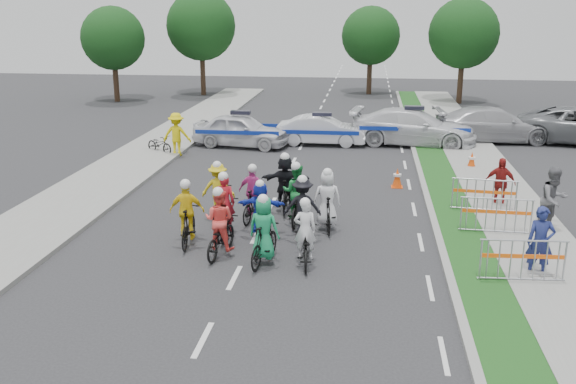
# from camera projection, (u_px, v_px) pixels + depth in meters

# --- Properties ---
(ground) EXTENTS (90.00, 90.00, 0.00)m
(ground) POSITION_uv_depth(u_px,v_px,m) (235.00, 278.00, 15.35)
(ground) COLOR #28282B
(ground) RESTS_ON ground
(curb_right) EXTENTS (0.20, 60.00, 0.12)m
(curb_right) POSITION_uv_depth(u_px,v_px,m) (433.00, 218.00, 19.48)
(curb_right) COLOR gray
(curb_right) RESTS_ON ground
(grass_strip) EXTENTS (1.20, 60.00, 0.11)m
(grass_strip) POSITION_uv_depth(u_px,v_px,m) (456.00, 219.00, 19.39)
(grass_strip) COLOR #194F1A
(grass_strip) RESTS_ON ground
(sidewalk_right) EXTENTS (2.40, 60.00, 0.13)m
(sidewalk_right) POSITION_uv_depth(u_px,v_px,m) (518.00, 221.00, 19.17)
(sidewalk_right) COLOR gray
(sidewalk_right) RESTS_ON ground
(sidewalk_left) EXTENTS (3.00, 60.00, 0.13)m
(sidewalk_left) POSITION_uv_depth(u_px,v_px,m) (70.00, 204.00, 20.88)
(sidewalk_left) COLOR gray
(sidewalk_left) RESTS_ON ground
(rider_0) EXTENTS (0.79, 1.80, 1.78)m
(rider_0) POSITION_uv_depth(u_px,v_px,m) (305.00, 242.00, 15.99)
(rider_0) COLOR black
(rider_0) RESTS_ON ground
(rider_1) EXTENTS (0.86, 1.83, 1.86)m
(rider_1) POSITION_uv_depth(u_px,v_px,m) (264.00, 237.00, 15.99)
(rider_1) COLOR black
(rider_1) RESTS_ON ground
(rider_2) EXTENTS (0.88, 1.90, 1.87)m
(rider_2) POSITION_uv_depth(u_px,v_px,m) (220.00, 230.00, 16.58)
(rider_2) COLOR black
(rider_2) RESTS_ON ground
(rider_3) EXTENTS (0.97, 1.82, 1.87)m
(rider_3) POSITION_uv_depth(u_px,v_px,m) (188.00, 220.00, 17.28)
(rider_3) COLOR black
(rider_3) RESTS_ON ground
(rider_4) EXTENTS (1.09, 1.89, 1.87)m
(rider_4) POSITION_uv_depth(u_px,v_px,m) (302.00, 214.00, 17.70)
(rider_4) COLOR black
(rider_4) RESTS_ON ground
(rider_5) EXTENTS (1.35, 1.61, 1.69)m
(rider_5) POSITION_uv_depth(u_px,v_px,m) (261.00, 213.00, 17.85)
(rider_5) COLOR black
(rider_5) RESTS_ON ground
(rider_6) EXTENTS (0.81, 1.91, 1.90)m
(rider_6) POSITION_uv_depth(u_px,v_px,m) (225.00, 215.00, 17.96)
(rider_6) COLOR black
(rider_6) RESTS_ON ground
(rider_7) EXTENTS (0.85, 1.83, 1.87)m
(rider_7) POSITION_uv_depth(u_px,v_px,m) (327.00, 206.00, 18.45)
(rider_7) COLOR black
(rider_7) RESTS_ON ground
(rider_8) EXTENTS (0.80, 1.87, 1.90)m
(rider_8) POSITION_uv_depth(u_px,v_px,m) (296.00, 200.00, 19.05)
(rider_8) COLOR black
(rider_8) RESTS_ON ground
(rider_9) EXTENTS (0.96, 1.77, 1.79)m
(rider_9) POSITION_uv_depth(u_px,v_px,m) (253.00, 199.00, 19.22)
(rider_9) COLOR black
(rider_9) RESTS_ON ground
(rider_10) EXTENTS (1.02, 1.80, 1.82)m
(rider_10) POSITION_uv_depth(u_px,v_px,m) (219.00, 196.00, 19.45)
(rider_10) COLOR black
(rider_10) RESTS_ON ground
(rider_11) EXTENTS (1.56, 1.86, 1.92)m
(rider_11) POSITION_uv_depth(u_px,v_px,m) (285.00, 187.00, 20.09)
(rider_11) COLOR black
(rider_11) RESTS_ON ground
(police_car_0) EXTENTS (4.65, 2.48, 1.51)m
(police_car_0) POSITION_uv_depth(u_px,v_px,m) (241.00, 130.00, 29.49)
(police_car_0) COLOR silver
(police_car_0) RESTS_ON ground
(police_car_1) EXTENTS (4.12, 1.48, 1.35)m
(police_car_1) POSITION_uv_depth(u_px,v_px,m) (322.00, 130.00, 29.93)
(police_car_1) COLOR silver
(police_car_1) RESTS_ON ground
(police_car_2) EXTENTS (6.03, 3.16, 1.67)m
(police_car_2) POSITION_uv_depth(u_px,v_px,m) (413.00, 127.00, 29.81)
(police_car_2) COLOR silver
(police_car_2) RESTS_ON ground
(civilian_sedan) EXTENTS (5.81, 2.77, 1.64)m
(civilian_sedan) POSITION_uv_depth(u_px,v_px,m) (494.00, 125.00, 30.54)
(civilian_sedan) COLOR #AEAEB3
(civilian_sedan) RESTS_ON ground
(spectator_0) EXTENTS (0.68, 0.49, 1.75)m
(spectator_0) POSITION_uv_depth(u_px,v_px,m) (540.00, 242.00, 15.19)
(spectator_0) COLOR navy
(spectator_0) RESTS_ON ground
(spectator_1) EXTENTS (1.14, 1.06, 1.89)m
(spectator_1) POSITION_uv_depth(u_px,v_px,m) (554.00, 199.00, 18.31)
(spectator_1) COLOR slate
(spectator_1) RESTS_ON ground
(spectator_2) EXTENTS (1.03, 0.62, 1.63)m
(spectator_2) POSITION_uv_depth(u_px,v_px,m) (500.00, 183.00, 20.52)
(spectator_2) COLOR maroon
(spectator_2) RESTS_ON ground
(marshal_hiviz) EXTENTS (1.22, 0.72, 1.87)m
(marshal_hiviz) POSITION_uv_depth(u_px,v_px,m) (177.00, 134.00, 27.62)
(marshal_hiviz) COLOR #D8C50B
(marshal_hiviz) RESTS_ON ground
(barrier_0) EXTENTS (2.02, 0.61, 1.12)m
(barrier_0) POSITION_uv_depth(u_px,v_px,m) (522.00, 263.00, 14.81)
(barrier_0) COLOR #A5A8AD
(barrier_0) RESTS_ON ground
(barrier_1) EXTENTS (2.02, 0.59, 1.12)m
(barrier_1) POSITION_uv_depth(u_px,v_px,m) (496.00, 217.00, 17.98)
(barrier_1) COLOR #A5A8AD
(barrier_1) RESTS_ON ground
(barrier_2) EXTENTS (2.04, 0.70, 1.12)m
(barrier_2) POSITION_uv_depth(u_px,v_px,m) (484.00, 197.00, 19.92)
(barrier_2) COLOR #A5A8AD
(barrier_2) RESTS_ON ground
(cone_0) EXTENTS (0.40, 0.40, 0.70)m
(cone_0) POSITION_uv_depth(u_px,v_px,m) (397.00, 178.00, 22.93)
(cone_0) COLOR #F24C0C
(cone_0) RESTS_ON ground
(cone_1) EXTENTS (0.40, 0.40, 0.70)m
(cone_1) POSITION_uv_depth(u_px,v_px,m) (472.00, 161.00, 25.50)
(cone_1) COLOR #F24C0C
(cone_1) RESTS_ON ground
(parked_bike) EXTENTS (1.60, 1.30, 0.82)m
(parked_bike) POSITION_uv_depth(u_px,v_px,m) (160.00, 144.00, 28.18)
(parked_bike) COLOR black
(parked_bike) RESTS_ON ground
(tree_0) EXTENTS (4.20, 4.20, 6.30)m
(tree_0) POSITION_uv_depth(u_px,v_px,m) (113.00, 38.00, 42.54)
(tree_0) COLOR #382619
(tree_0) RESTS_ON ground
(tree_1) EXTENTS (4.55, 4.55, 6.82)m
(tree_1) POSITION_uv_depth(u_px,v_px,m) (464.00, 34.00, 41.57)
(tree_1) COLOR #382619
(tree_1) RESTS_ON ground
(tree_3) EXTENTS (4.90, 4.90, 7.35)m
(tree_3) POSITION_uv_depth(u_px,v_px,m) (201.00, 26.00, 45.55)
(tree_3) COLOR #382619
(tree_3) RESTS_ON ground
(tree_4) EXTENTS (4.20, 4.20, 6.30)m
(tree_4) POSITION_uv_depth(u_px,v_px,m) (371.00, 36.00, 46.20)
(tree_4) COLOR #382619
(tree_4) RESTS_ON ground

